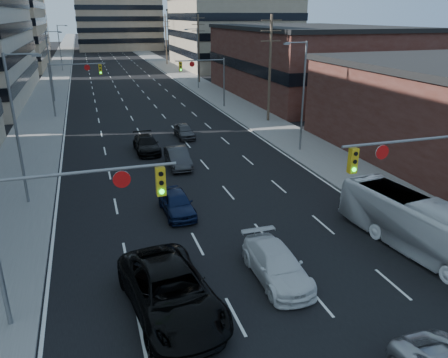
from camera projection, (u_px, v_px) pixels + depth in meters
name	position (u px, v px, depth m)	size (l,w,h in m)	color
road_surface	(105.00, 54.00, 128.00)	(18.00, 300.00, 0.02)	black
sidewalk_left	(63.00, 55.00, 124.75)	(5.00, 300.00, 0.15)	slate
sidewalk_right	(144.00, 53.00, 131.21)	(5.00, 300.00, 0.15)	slate
storefront_right_mid	(308.00, 63.00, 61.77)	(20.00, 30.00, 9.00)	#472119
office_right_far	(230.00, 34.00, 95.07)	(22.00, 28.00, 14.00)	gray
bg_block_right	(209.00, 31.00, 134.86)	(22.00, 22.00, 12.00)	gray
signal_near_left	(68.00, 213.00, 15.53)	(6.59, 0.33, 6.00)	slate
signal_near_right	(416.00, 171.00, 19.71)	(6.59, 0.33, 6.00)	slate
signal_far_left	(72.00, 78.00, 48.49)	(6.09, 0.33, 6.00)	slate
signal_far_right	(206.00, 73.00, 52.80)	(6.09, 0.33, 6.00)	slate
utility_pole_block	(270.00, 67.00, 45.52)	(2.20, 0.28, 11.00)	#4C3D2D
utility_pole_midblock	(199.00, 48.00, 72.28)	(2.20, 0.28, 11.00)	#4C3D2D
utility_pole_distant	(166.00, 39.00, 99.05)	(2.20, 0.28, 11.00)	#4C3D2D
streetlight_left_near	(18.00, 123.00, 25.17)	(2.03, 0.22, 9.00)	slate
streetlight_left_mid	(51.00, 63.00, 56.40)	(2.03, 0.22, 9.00)	slate
streetlight_left_far	(60.00, 46.00, 87.63)	(2.03, 0.22, 9.00)	slate
streetlight_right_near	(302.00, 92.00, 35.44)	(2.03, 0.22, 9.00)	slate
streetlight_right_far	(197.00, 55.00, 66.67)	(2.03, 0.22, 9.00)	slate
black_pickup	(171.00, 292.00, 16.84)	(3.03, 6.56, 1.82)	black
white_van	(277.00, 265.00, 19.08)	(1.96, 4.83, 1.40)	silver
transit_bus	(422.00, 227.00, 21.06)	(2.25, 9.61, 2.68)	white
sedan_blue	(177.00, 203.00, 25.35)	(1.65, 4.10, 1.40)	#0D1735
sedan_grey_center	(178.00, 158.00, 33.28)	(1.51, 4.34, 1.43)	#2B2B2D
sedan_black_far	(146.00, 144.00, 36.81)	(1.90, 4.68, 1.36)	black
sedan_grey_right	(184.00, 131.00, 41.10)	(1.54, 3.83, 1.30)	#38383A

